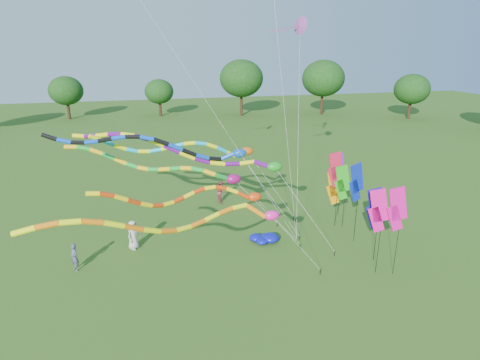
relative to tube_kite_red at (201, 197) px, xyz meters
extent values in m
plane|color=#275215|center=(3.74, -2.18, -4.41)|extent=(160.00, 160.00, 0.00)
cylinder|color=#382314|center=(42.12, 40.25, -2.92)|extent=(0.50, 0.50, 2.98)
ellipsoid|color=#0F3811|center=(42.12, 40.25, 0.96)|extent=(6.28, 6.28, 5.34)
cylinder|color=#382314|center=(27.60, 44.37, -3.12)|extent=(0.50, 0.50, 2.59)
ellipsoid|color=#0F3811|center=(27.60, 44.37, 0.26)|extent=(5.46, 5.46, 4.64)
cylinder|color=#382314|center=(15.27, 51.46, -3.18)|extent=(0.50, 0.50, 2.46)
ellipsoid|color=#0F3811|center=(15.27, 51.46, 0.03)|extent=(5.19, 5.19, 4.42)
cylinder|color=#382314|center=(1.14, 49.85, -2.96)|extent=(0.50, 0.50, 2.90)
ellipsoid|color=#0F3811|center=(1.14, 49.85, 0.83)|extent=(6.13, 6.13, 5.21)
cylinder|color=#382314|center=(-12.90, 49.43, -2.99)|extent=(0.50, 0.50, 2.85)
ellipsoid|color=#0F3811|center=(-12.90, 49.43, 0.74)|extent=(6.02, 6.02, 5.12)
cylinder|color=black|center=(6.19, 1.14, -4.26)|extent=(0.05, 0.05, 0.30)
cylinder|color=silver|center=(4.64, 0.84, -2.32)|extent=(0.02, 0.02, 4.82)
ellipsoid|color=#D63D0B|center=(3.08, 0.54, -0.50)|extent=(0.80, 0.51, 0.51)
cylinder|color=red|center=(2.43, 0.52, -0.33)|extent=(0.23, 0.23, 0.72)
cylinder|color=yellow|center=(1.81, 0.58, -0.02)|extent=(0.23, 0.23, 0.67)
cylinder|color=red|center=(1.20, 0.61, 0.17)|extent=(0.23, 0.23, 0.62)
cylinder|color=yellow|center=(0.60, 0.59, 0.23)|extent=(0.23, 0.23, 0.60)
cylinder|color=red|center=(0.01, 0.51, 0.15)|extent=(0.23, 0.23, 0.61)
cylinder|color=yellow|center=(-0.56, 0.35, 0.01)|extent=(0.23, 0.23, 0.62)
cylinder|color=red|center=(-1.13, 0.14, -0.13)|extent=(0.23, 0.23, 0.62)
cylinder|color=yellow|center=(-1.68, -0.13, -0.18)|extent=(0.23, 0.23, 0.62)
cylinder|color=red|center=(-2.23, -0.42, -0.10)|extent=(0.23, 0.23, 0.64)
cylinder|color=yellow|center=(-2.78, -0.73, 0.11)|extent=(0.23, 0.23, 0.68)
cylinder|color=red|center=(-3.33, -1.01, 0.42)|extent=(0.23, 0.23, 0.70)
cylinder|color=yellow|center=(-3.88, -1.25, 0.76)|extent=(0.23, 0.23, 0.68)
cylinder|color=red|center=(-4.45, -1.44, 1.03)|extent=(0.23, 0.23, 0.64)
cylinder|color=yellow|center=(-5.04, -1.56, 1.18)|extent=(0.23, 0.23, 0.60)
cylinder|color=black|center=(6.14, -1.91, -4.26)|extent=(0.05, 0.05, 0.30)
cylinder|color=silver|center=(4.56, -2.31, -2.18)|extent=(0.02, 0.02, 5.08)
ellipsoid|color=#F71B95|center=(2.98, -2.71, -0.23)|extent=(0.76, 0.49, 0.49)
cylinder|color=orange|center=(2.22, -2.64, 0.04)|extent=(0.22, 0.22, 1.06)
cylinder|color=#F7FF0D|center=(1.44, -2.55, 0.31)|extent=(0.22, 0.22, 0.73)
cylinder|color=orange|center=(0.73, -2.74, 0.24)|extent=(0.22, 0.22, 0.74)
cylinder|color=#F7FF0D|center=(0.04, -3.00, 0.11)|extent=(0.22, 0.22, 0.75)
cylinder|color=orange|center=(-0.64, -3.31, 0.01)|extent=(0.22, 0.22, 0.75)
cylinder|color=#F7FF0D|center=(-1.31, -3.66, 0.01)|extent=(0.22, 0.22, 0.76)
cylinder|color=orange|center=(-1.97, -4.03, 0.15)|extent=(0.22, 0.22, 0.79)
cylinder|color=#F7FF0D|center=(-2.63, -4.39, 0.42)|extent=(0.22, 0.22, 0.82)
cylinder|color=orange|center=(-3.31, -4.73, 0.77)|extent=(0.22, 0.22, 0.83)
cylinder|color=#F7FF0D|center=(-3.99, -5.01, 1.12)|extent=(0.22, 0.22, 0.81)
cylinder|color=orange|center=(-4.69, -5.23, 1.39)|extent=(0.22, 0.22, 0.76)
cylinder|color=#F7FF0D|center=(-5.41, -5.39, 1.53)|extent=(0.22, 0.22, 0.74)
cylinder|color=orange|center=(-6.14, -5.48, 1.53)|extent=(0.22, 0.22, 0.75)
cylinder|color=#F7FF0D|center=(-6.89, -5.52, 1.42)|extent=(0.22, 0.22, 0.77)
cylinder|color=black|center=(7.83, -0.22, -4.26)|extent=(0.05, 0.05, 0.30)
cylinder|color=silver|center=(6.12, 0.46, -1.58)|extent=(0.02, 0.02, 6.29)
ellipsoid|color=#1D931A|center=(4.41, 1.14, 0.97)|extent=(0.89, 0.57, 0.57)
cylinder|color=#640B7D|center=(3.78, 1.64, 1.03)|extent=(0.26, 0.26, 0.96)
cylinder|color=yellow|center=(3.07, 2.10, 1.04)|extent=(0.26, 0.26, 0.85)
cylinder|color=#640B7D|center=(2.23, 2.26, 0.98)|extent=(0.26, 0.26, 0.85)
cylinder|color=yellow|center=(1.39, 2.39, 1.03)|extent=(0.26, 0.26, 0.86)
cylinder|color=#640B7D|center=(0.54, 2.52, 1.22)|extent=(0.26, 0.26, 0.89)
cylinder|color=yellow|center=(-0.30, 2.67, 1.53)|extent=(0.26, 0.26, 0.92)
cylinder|color=#640B7D|center=(-1.12, 2.86, 1.90)|extent=(0.26, 0.26, 0.93)
cylinder|color=yellow|center=(-1.92, 3.10, 2.26)|extent=(0.26, 0.26, 0.90)
cylinder|color=#640B7D|center=(-2.70, 3.40, 2.53)|extent=(0.26, 0.26, 0.86)
cylinder|color=yellow|center=(-3.45, 3.76, 2.66)|extent=(0.26, 0.26, 0.84)
cylinder|color=#640B7D|center=(-4.18, 4.18, 2.64)|extent=(0.26, 0.26, 0.85)
cylinder|color=yellow|center=(-4.90, 4.65, 2.54)|extent=(0.26, 0.26, 0.86)
cylinder|color=#640B7D|center=(-5.60, 5.13, 2.41)|extent=(0.26, 0.26, 0.86)
cylinder|color=yellow|center=(-6.31, 5.62, 2.35)|extent=(0.26, 0.26, 0.85)
cylinder|color=black|center=(6.58, 2.20, -4.26)|extent=(0.05, 0.05, 0.30)
cylinder|color=silver|center=(4.64, 2.32, -1.30)|extent=(0.02, 0.02, 6.86)
ellipsoid|color=#0C45A8|center=(2.71, 2.45, 1.53)|extent=(0.82, 0.53, 0.53)
cylinder|color=blue|center=(1.99, 2.51, 1.37)|extent=(0.24, 0.24, 0.80)
cylinder|color=black|center=(1.25, 2.49, 1.28)|extent=(0.24, 0.24, 0.77)
cylinder|color=blue|center=(0.51, 2.35, 1.49)|extent=(0.24, 0.24, 0.81)
cylinder|color=black|center=(-0.24, 2.24, 1.81)|extent=(0.24, 0.24, 0.83)
cylinder|color=blue|center=(-0.98, 2.18, 2.18)|extent=(0.24, 0.24, 0.83)
cylinder|color=black|center=(-1.72, 2.19, 2.51)|extent=(0.24, 0.24, 0.79)
cylinder|color=blue|center=(-2.45, 2.26, 2.74)|extent=(0.24, 0.24, 0.76)
cylinder|color=black|center=(-3.18, 2.40, 2.82)|extent=(0.24, 0.24, 0.75)
cylinder|color=blue|center=(-3.90, 2.60, 2.77)|extent=(0.24, 0.24, 0.76)
cylinder|color=black|center=(-4.63, 2.83, 2.64)|extent=(0.24, 0.24, 0.78)
cylinder|color=blue|center=(-5.35, 3.07, 2.52)|extent=(0.24, 0.24, 0.77)
cylinder|color=black|center=(-6.07, 3.29, 2.47)|extent=(0.24, 0.24, 0.75)
cylinder|color=blue|center=(-6.79, 3.48, 2.55)|extent=(0.24, 0.24, 0.76)
cylinder|color=black|center=(-7.52, 3.62, 2.77)|extent=(0.24, 0.24, 0.79)
cylinder|color=black|center=(7.39, 5.27, -4.26)|extent=(0.05, 0.05, 0.30)
cylinder|color=silver|center=(5.57, 4.96, -1.55)|extent=(0.02, 0.02, 6.36)
ellipsoid|color=#CB560B|center=(3.74, 4.65, 1.04)|extent=(0.84, 0.54, 0.54)
cylinder|color=#0CB7DB|center=(3.11, 4.35, 0.98)|extent=(0.24, 0.24, 0.76)
cylinder|color=#F6F70D|center=(2.52, 3.99, 1.11)|extent=(0.24, 0.24, 0.74)
cylinder|color=#0CB7DB|center=(1.90, 3.81, 1.47)|extent=(0.24, 0.24, 0.73)
cylinder|color=#F6F70D|center=(1.27, 3.70, 1.77)|extent=(0.24, 0.24, 0.69)
cylinder|color=#0CB7DB|center=(0.63, 3.65, 1.95)|extent=(0.24, 0.24, 0.66)
cylinder|color=#F6F70D|center=(-0.02, 3.66, 1.99)|extent=(0.24, 0.24, 0.66)
cylinder|color=#0CB7DB|center=(-0.68, 3.72, 1.90)|extent=(0.24, 0.24, 0.68)
cylinder|color=#F6F70D|center=(-1.34, 3.80, 1.76)|extent=(0.24, 0.24, 0.69)
cylinder|color=#0CB7DB|center=(-2.00, 3.88, 1.63)|extent=(0.24, 0.24, 0.67)
cylinder|color=#F6F70D|center=(-2.66, 3.94, 1.60)|extent=(0.24, 0.24, 0.66)
cylinder|color=#0CB7DB|center=(-3.31, 3.95, 1.70)|extent=(0.24, 0.24, 0.67)
cylinder|color=#F6F70D|center=(-3.95, 3.90, 1.94)|extent=(0.24, 0.24, 0.71)
cylinder|color=#0CB7DB|center=(-4.58, 3.79, 2.27)|extent=(0.24, 0.24, 0.73)
cylinder|color=#F6F70D|center=(-5.20, 3.60, 2.60)|extent=(0.24, 0.24, 0.72)
cylinder|color=black|center=(5.87, 4.47, -4.26)|extent=(0.05, 0.05, 0.30)
cylinder|color=silver|center=(4.44, 4.91, -2.57)|extent=(0.02, 0.02, 4.33)
ellipsoid|color=#910D5B|center=(3.01, 5.34, -1.00)|extent=(1.03, 0.66, 0.66)
cylinder|color=green|center=(2.22, 5.29, -0.77)|extent=(0.30, 0.30, 1.05)
cylinder|color=#FDB40D|center=(1.41, 5.29, -0.42)|extent=(0.30, 0.30, 0.82)
cylinder|color=green|center=(0.69, 5.60, -0.24)|extent=(0.30, 0.30, 0.79)
cylinder|color=#FDB40D|center=(-0.01, 5.97, -0.21)|extent=(0.30, 0.30, 0.80)
cylinder|color=green|center=(-0.70, 6.37, -0.29)|extent=(0.30, 0.30, 0.81)
cylinder|color=#FDB40D|center=(-1.38, 6.78, -0.41)|extent=(0.30, 0.30, 0.81)
cylinder|color=green|center=(-2.07, 7.18, -0.50)|extent=(0.30, 0.30, 0.80)
cylinder|color=#FDB40D|center=(-2.77, 7.54, -0.48)|extent=(0.30, 0.30, 0.79)
cylinder|color=green|center=(-3.49, 7.85, -0.32)|extent=(0.30, 0.30, 0.81)
cylinder|color=#FDB40D|center=(-4.23, 8.10, -0.03)|extent=(0.30, 0.30, 0.85)
cylinder|color=green|center=(-4.98, 8.28, 0.33)|extent=(0.30, 0.30, 0.86)
cylinder|color=#FDB40D|center=(-5.76, 8.41, 0.67)|extent=(0.30, 0.30, 0.85)
cylinder|color=green|center=(-6.54, 8.48, 0.93)|extent=(0.30, 0.30, 0.82)
cylinder|color=#FDB40D|center=(-7.34, 8.53, 1.06)|extent=(0.30, 0.30, 0.80)
cylinder|color=black|center=(6.24, 1.82, -4.26)|extent=(0.04, 0.04, 0.30)
cylinder|color=silver|center=(5.21, 2.51, 5.19)|extent=(0.01, 0.01, 18.76)
cylinder|color=black|center=(6.24, 1.82, -4.26)|extent=(0.04, 0.04, 0.30)
cylinder|color=silver|center=(0.44, 2.26, 5.17)|extent=(0.01, 0.01, 21.91)
cylinder|color=black|center=(6.24, 1.82, -4.26)|extent=(0.04, 0.04, 0.30)
cylinder|color=silver|center=(7.14, 4.54, 2.30)|extent=(0.01, 0.01, 14.05)
cone|color=purple|center=(8.04, 7.26, 8.72)|extent=(1.50, 1.56, 1.36)
cube|color=purple|center=(7.34, 7.26, 8.57)|extent=(0.90, 0.12, 0.04)
cube|color=purple|center=(6.79, 7.26, 8.45)|extent=(0.90, 0.12, 0.04)
cube|color=purple|center=(6.24, 7.26, 8.33)|extent=(0.90, 0.12, 0.04)
cylinder|color=black|center=(9.89, 1.19, -1.96)|extent=(0.02, 0.02, 4.90)
cube|color=#0C25AF|center=(9.67, 1.14, -0.11)|extent=(1.14, 0.35, 1.93)
cube|color=#0C25AF|center=(9.60, 1.12, -0.91)|extent=(1.00, 0.31, 1.51)
cylinder|color=black|center=(10.03, 4.08, -2.65)|extent=(0.02, 0.02, 3.53)
cube|color=orange|center=(9.82, 4.12, -1.49)|extent=(1.15, 0.32, 1.93)
cube|color=orange|center=(9.74, 4.14, -2.29)|extent=(1.00, 0.29, 1.51)
cylinder|color=black|center=(10.90, 5.33, -2.25)|extent=(0.02, 0.02, 4.33)
cube|color=purple|center=(10.69, 5.28, -0.68)|extent=(1.15, 0.31, 1.93)
cube|color=purple|center=(10.61, 5.26, -1.48)|extent=(1.00, 0.28, 1.51)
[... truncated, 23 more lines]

